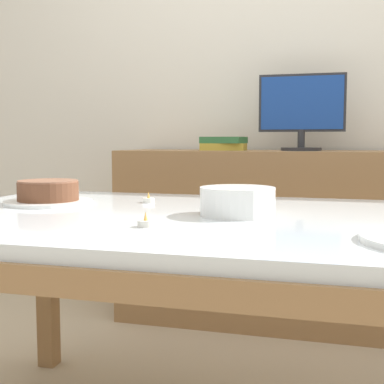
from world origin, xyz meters
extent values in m
cube|color=silver|center=(0.00, 1.57, 1.30)|extent=(8.00, 0.10, 2.60)
cube|color=silver|center=(0.00, 0.00, 0.72)|extent=(1.75, 1.06, 0.04)
cube|color=olive|center=(0.00, -0.51, 0.67)|extent=(1.78, 0.08, 0.06)
cube|color=olive|center=(0.00, 0.51, 0.67)|extent=(1.78, 0.08, 0.06)
cube|color=olive|center=(-0.83, 0.48, 0.34)|extent=(0.07, 0.07, 0.68)
cube|color=olive|center=(0.00, 1.27, 0.45)|extent=(1.56, 0.44, 0.89)
cylinder|color=#262628|center=(0.15, 1.27, 0.90)|extent=(0.20, 0.20, 0.02)
cylinder|color=#262628|center=(0.15, 1.27, 0.95)|extent=(0.04, 0.04, 0.09)
cube|color=#262628|center=(0.15, 1.27, 1.13)|extent=(0.42, 0.02, 0.28)
cube|color=navy|center=(0.15, 1.25, 1.13)|extent=(0.40, 0.00, 0.26)
cube|color=#B29933|center=(-0.25, 1.27, 0.91)|extent=(0.23, 0.16, 0.04)
cube|color=#2D6638|center=(-0.25, 1.27, 0.95)|extent=(0.23, 0.18, 0.03)
cylinder|color=white|center=(-0.58, 0.11, 0.74)|extent=(0.29, 0.29, 0.01)
cylinder|color=brown|center=(-0.58, 0.11, 0.78)|extent=(0.20, 0.20, 0.06)
cylinder|color=brown|center=(-0.58, 0.11, 0.81)|extent=(0.19, 0.19, 0.01)
cylinder|color=white|center=(0.07, 0.01, 0.74)|extent=(0.21, 0.21, 0.01)
cylinder|color=white|center=(0.07, 0.01, 0.75)|extent=(0.21, 0.21, 0.01)
cylinder|color=white|center=(0.07, 0.01, 0.76)|extent=(0.21, 0.21, 0.01)
cylinder|color=white|center=(0.07, 0.01, 0.77)|extent=(0.21, 0.21, 0.01)
cylinder|color=white|center=(0.07, 0.01, 0.78)|extent=(0.21, 0.21, 0.01)
cylinder|color=white|center=(0.07, 0.01, 0.79)|extent=(0.21, 0.21, 0.01)
cylinder|color=white|center=(0.07, 0.01, 0.80)|extent=(0.21, 0.21, 0.01)
cylinder|color=white|center=(0.07, 0.01, 0.81)|extent=(0.21, 0.21, 0.01)
cylinder|color=silver|center=(-0.28, 0.23, 0.74)|extent=(0.04, 0.04, 0.02)
cylinder|color=white|center=(-0.28, 0.23, 0.75)|extent=(0.03, 0.03, 0.00)
cone|color=#F9B74C|center=(-0.28, 0.23, 0.76)|extent=(0.01, 0.01, 0.02)
cylinder|color=silver|center=(-0.11, -0.25, 0.74)|extent=(0.04, 0.04, 0.02)
cylinder|color=white|center=(-0.11, -0.25, 0.75)|extent=(0.03, 0.03, 0.00)
cone|color=#F9B74C|center=(-0.11, -0.25, 0.76)|extent=(0.01, 0.01, 0.02)
camera|label=1|loc=(0.35, -1.45, 0.95)|focal=50.00mm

